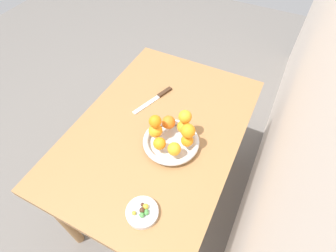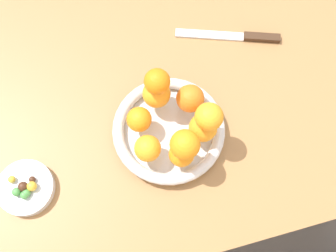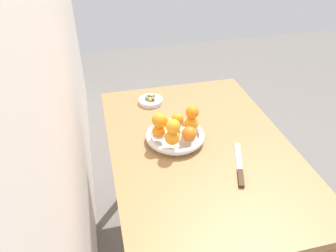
# 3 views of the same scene
# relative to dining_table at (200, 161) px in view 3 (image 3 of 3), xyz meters

# --- Properties ---
(ground_plane) EXTENTS (6.00, 6.00, 0.00)m
(ground_plane) POSITION_rel_dining_table_xyz_m (0.00, 0.00, -0.65)
(ground_plane) COLOR slate
(wall_back) EXTENTS (4.00, 0.05, 2.50)m
(wall_back) POSITION_rel_dining_table_xyz_m (0.00, 0.54, 0.60)
(wall_back) COLOR beige
(wall_back) RESTS_ON ground_plane
(dining_table) EXTENTS (1.10, 0.76, 0.74)m
(dining_table) POSITION_rel_dining_table_xyz_m (0.00, 0.00, 0.00)
(dining_table) COLOR #9E7042
(dining_table) RESTS_ON ground_plane
(fruit_bowl) EXTENTS (0.25, 0.25, 0.04)m
(fruit_bowl) POSITION_rel_dining_table_xyz_m (0.06, 0.10, 0.11)
(fruit_bowl) COLOR silver
(fruit_bowl) RESTS_ON dining_table
(candy_dish) EXTENTS (0.12, 0.12, 0.02)m
(candy_dish) POSITION_rel_dining_table_xyz_m (0.39, 0.14, 0.10)
(candy_dish) COLOR silver
(candy_dish) RESTS_ON dining_table
(orange_0) EXTENTS (0.06, 0.06, 0.06)m
(orange_0) POSITION_rel_dining_table_xyz_m (-0.01, 0.13, 0.16)
(orange_0) COLOR orange
(orange_0) RESTS_ON fruit_bowl
(orange_1) EXTENTS (0.06, 0.06, 0.06)m
(orange_1) POSITION_rel_dining_table_xyz_m (0.00, 0.06, 0.16)
(orange_1) COLOR orange
(orange_1) RESTS_ON fruit_bowl
(orange_2) EXTENTS (0.06, 0.06, 0.06)m
(orange_2) POSITION_rel_dining_table_xyz_m (0.07, 0.02, 0.16)
(orange_2) COLOR orange
(orange_2) RESTS_ON fruit_bowl
(orange_3) EXTENTS (0.06, 0.06, 0.06)m
(orange_3) POSITION_rel_dining_table_xyz_m (0.12, 0.07, 0.16)
(orange_3) COLOR orange
(orange_3) RESTS_ON fruit_bowl
(orange_4) EXTENTS (0.06, 0.06, 0.06)m
(orange_4) POSITION_rel_dining_table_xyz_m (0.12, 0.14, 0.16)
(orange_4) COLOR orange
(orange_4) RESTS_ON fruit_bowl
(orange_5) EXTENTS (0.05, 0.05, 0.05)m
(orange_5) POSITION_rel_dining_table_xyz_m (0.05, 0.17, 0.16)
(orange_5) COLOR orange
(orange_5) RESTS_ON fruit_bowl
(orange_6) EXTENTS (0.06, 0.06, 0.06)m
(orange_6) POSITION_rel_dining_table_xyz_m (0.07, 0.02, 0.22)
(orange_6) COLOR orange
(orange_6) RESTS_ON orange_2
(orange_7) EXTENTS (0.06, 0.06, 0.06)m
(orange_7) POSITION_rel_dining_table_xyz_m (0.05, 0.17, 0.21)
(orange_7) COLOR orange
(orange_7) RESTS_ON orange_5
(orange_8) EXTENTS (0.06, 0.06, 0.06)m
(orange_8) POSITION_rel_dining_table_xyz_m (-0.02, 0.13, 0.22)
(orange_8) COLOR orange
(orange_8) RESTS_ON orange_0
(candy_ball_0) EXTENTS (0.02, 0.02, 0.02)m
(candy_ball_0) POSITION_rel_dining_table_xyz_m (0.39, 0.16, 0.12)
(candy_ball_0) COLOR #4C9947
(candy_ball_0) RESTS_ON candy_dish
(candy_ball_1) EXTENTS (0.02, 0.02, 0.02)m
(candy_ball_1) POSITION_rel_dining_table_xyz_m (0.38, 0.15, 0.12)
(candy_ball_1) COLOR gold
(candy_ball_1) RESTS_ON candy_dish
(candy_ball_2) EXTENTS (0.01, 0.01, 0.01)m
(candy_ball_2) POSITION_rel_dining_table_xyz_m (0.37, 0.13, 0.12)
(candy_ball_2) COLOR #472819
(candy_ball_2) RESTS_ON candy_dish
(candy_ball_3) EXTENTS (0.02, 0.02, 0.02)m
(candy_ball_3) POSITION_rel_dining_table_xyz_m (0.41, 0.15, 0.12)
(candy_ball_3) COLOR #4C9947
(candy_ball_3) RESTS_ON candy_dish
(candy_ball_4) EXTENTS (0.02, 0.02, 0.02)m
(candy_ball_4) POSITION_rel_dining_table_xyz_m (0.42, 0.12, 0.12)
(candy_ball_4) COLOR gold
(candy_ball_4) RESTS_ON candy_dish
(candy_ball_5) EXTENTS (0.02, 0.02, 0.02)m
(candy_ball_5) POSITION_rel_dining_table_xyz_m (0.39, 0.14, 0.12)
(candy_ball_5) COLOR #472819
(candy_ball_5) RESTS_ON candy_dish
(candy_ball_6) EXTENTS (0.02, 0.02, 0.02)m
(candy_ball_6) POSITION_rel_dining_table_xyz_m (0.39, 0.16, 0.12)
(candy_ball_6) COLOR #4C9947
(candy_ball_6) RESTS_ON candy_dish
(knife) EXTENTS (0.25, 0.11, 0.01)m
(knife) POSITION_rel_dining_table_xyz_m (-0.17, -0.10, 0.09)
(knife) COLOR #3F2819
(knife) RESTS_ON dining_table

